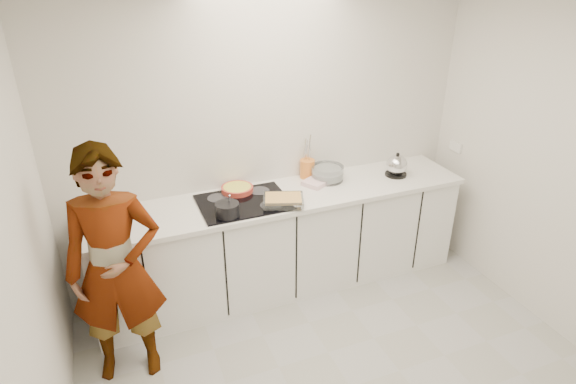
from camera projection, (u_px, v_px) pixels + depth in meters
name	position (u px, v px, depth m)	size (l,w,h in m)	color
wall_back	(270.00, 139.00, 4.11)	(3.60, 0.00, 2.60)	silver
wall_left	(16.00, 300.00, 2.18)	(0.00, 3.20, 2.60)	silver
base_cabinets	(284.00, 243.00, 4.23)	(3.20, 0.58, 0.87)	white
countertop	(283.00, 197.00, 4.03)	(3.24, 0.64, 0.04)	white
hob	(244.00, 202.00, 3.88)	(0.72, 0.54, 0.01)	black
tart_dish	(237.00, 189.00, 4.04)	(0.30, 0.30, 0.04)	#C13D2F
saucepan	(227.00, 209.00, 3.65)	(0.22, 0.22, 0.17)	black
baking_dish	(283.00, 200.00, 3.82)	(0.38, 0.33, 0.06)	silver
mixing_bowl	(327.00, 174.00, 4.26)	(0.34, 0.34, 0.13)	silver
tea_towel	(317.00, 182.00, 4.21)	(0.24, 0.18, 0.04)	white
kettle	(397.00, 166.00, 4.34)	(0.24, 0.24, 0.22)	black
utensil_crock	(307.00, 169.00, 4.30)	(0.13, 0.13, 0.17)	orange
cook	(116.00, 269.00, 3.15)	(0.63, 0.41, 1.72)	white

